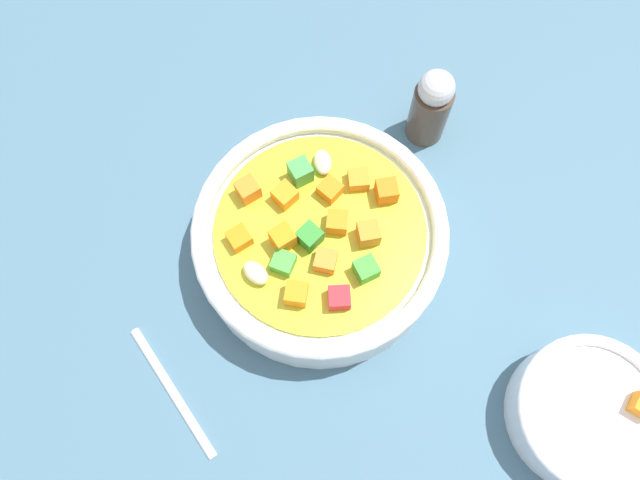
{
  "coord_description": "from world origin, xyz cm",
  "views": [
    {
      "loc": [
        12.38,
        -12.57,
        51.3
      ],
      "look_at": [
        0.0,
        0.0,
        2.71
      ],
      "focal_mm": 35.16,
      "sensor_mm": 36.0,
      "label": 1
    }
  ],
  "objects_px": {
    "spoon": "(207,449)",
    "side_bowl_small": "(587,413)",
    "soup_bowl_main": "(320,239)",
    "pepper_shaker": "(431,106)"
  },
  "relations": [
    {
      "from": "spoon",
      "to": "side_bowl_small",
      "type": "xyz_separation_m",
      "value": [
        0.19,
        0.22,
        0.02
      ]
    },
    {
      "from": "soup_bowl_main",
      "to": "side_bowl_small",
      "type": "xyz_separation_m",
      "value": [
        0.24,
        0.04,
        -0.01
      ]
    },
    {
      "from": "soup_bowl_main",
      "to": "spoon",
      "type": "xyz_separation_m",
      "value": [
        0.05,
        -0.18,
        -0.03
      ]
    },
    {
      "from": "soup_bowl_main",
      "to": "spoon",
      "type": "distance_m",
      "value": 0.19
    },
    {
      "from": "side_bowl_small",
      "to": "pepper_shaker",
      "type": "relative_size",
      "value": 1.35
    },
    {
      "from": "spoon",
      "to": "side_bowl_small",
      "type": "relative_size",
      "value": 1.75
    },
    {
      "from": "side_bowl_small",
      "to": "pepper_shaker",
      "type": "xyz_separation_m",
      "value": [
        -0.26,
        0.11,
        0.02
      ]
    },
    {
      "from": "side_bowl_small",
      "to": "pepper_shaker",
      "type": "height_order",
      "value": "pepper_shaker"
    },
    {
      "from": "soup_bowl_main",
      "to": "pepper_shaker",
      "type": "height_order",
      "value": "pepper_shaker"
    },
    {
      "from": "side_bowl_small",
      "to": "pepper_shaker",
      "type": "distance_m",
      "value": 0.28
    }
  ]
}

